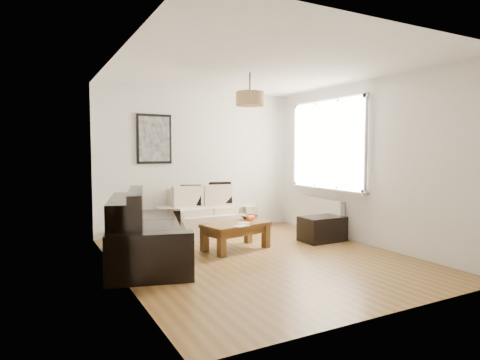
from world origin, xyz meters
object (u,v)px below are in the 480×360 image
loveseat_cream (206,212)px  ottoman (322,229)px  coffee_table (236,236)px  sofa_leather (149,230)px

loveseat_cream → ottoman: size_ratio=2.27×
coffee_table → ottoman: 1.54m
ottoman → loveseat_cream: bearing=138.1°
sofa_leather → coffee_table: 1.36m
loveseat_cream → coffee_table: size_ratio=1.63×
ottoman → coffee_table: bearing=174.6°
loveseat_cream → sofa_leather: size_ratio=0.80×
ottoman → sofa_leather: bearing=178.4°
loveseat_cream → sofa_leather: 1.87m
loveseat_cream → sofa_leather: bearing=-138.3°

